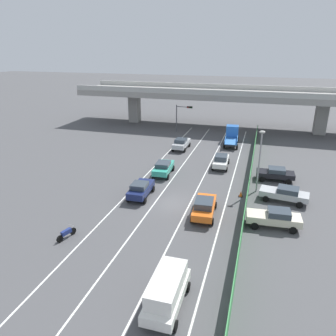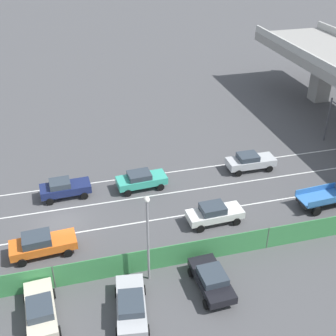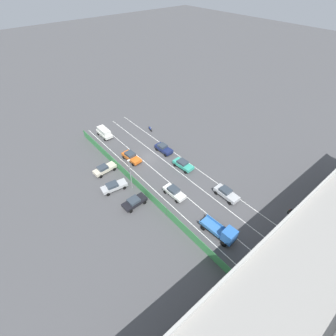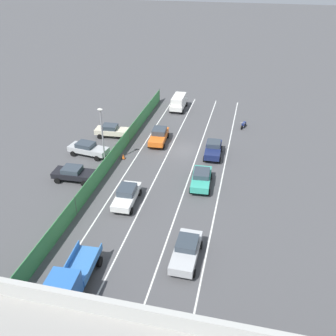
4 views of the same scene
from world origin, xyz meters
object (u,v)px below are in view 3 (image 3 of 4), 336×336
Objects in this scene: car_van_white at (104,132)px; traffic_cone at (133,178)px; car_taxi_orange at (131,157)px; parked_sedan_cream at (104,169)px; street_lamp at (130,171)px; traffic_light at (293,212)px; car_sedan_silver at (226,193)px; car_sedan_navy at (164,148)px; parked_wagon_silver at (114,186)px; flatbed_truck_blue at (224,233)px; car_taxi_teal at (183,164)px; motorcycle at (150,129)px; car_sedan_white at (174,192)px; parked_sedan_dark at (134,202)px.

traffic_cone is at bearing 79.73° from car_van_white.
car_taxi_orange reaches higher than traffic_cone.
street_lamp reaches higher than parked_sedan_cream.
traffic_light is at bearing 108.01° from car_taxi_orange.
car_sedan_silver reaches higher than traffic_cone.
car_sedan_navy is at bearing -162.90° from traffic_cone.
car_sedan_silver is 17.30m from car_sedan_navy.
car_taxi_orange is at bearing 89.52° from car_van_white.
traffic_light is 8.09× the size of traffic_cone.
street_lamp is (13.98, -22.61, 0.61)m from traffic_light.
car_sedan_navy is 14.46m from parked_wagon_silver.
car_sedan_silver is at bearing -142.94° from flatbed_truck_blue.
car_taxi_teal is (-6.51, 20.16, -0.30)m from car_van_white.
car_taxi_orange is at bearing -71.99° from traffic_light.
parked_wagon_silver is at bearing 35.03° from motorcycle.
car_van_white is 12.91m from parked_sedan_cream.
flatbed_truck_blue reaches higher than motorcycle.
car_sedan_white is at bearing -60.22° from traffic_light.
car_van_white is (-0.10, -11.49, 0.27)m from car_taxi_orange.
street_lamp is at bearing -58.27° from traffic_light.
traffic_cone is (3.00, 16.55, -0.92)m from car_van_white.
car_taxi_teal is at bearing 170.74° from street_lamp.
car_sedan_navy is 12.76m from street_lamp.
traffic_light reaches higher than car_sedan_navy.
parked_sedan_cream is 1.07× the size of parked_sedan_dark.
car_taxi_orange is 7.26m from car_sedan_navy.
traffic_cone is at bearing -121.93° from parked_sedan_dark.
car_sedan_white is 13.05m from car_sedan_navy.
car_taxi_teal is 7.44× the size of traffic_cone.
car_sedan_navy is 9.37m from motorcycle.
parked_sedan_cream is at bearing -64.50° from car_sedan_white.
car_van_white is at bearing -25.22° from motorcycle.
motorcycle is at bearing -145.46° from car_taxi_orange.
car_sedan_navy is 2.27× the size of motorcycle.
street_lamp reaches higher than car_taxi_orange.
car_sedan_white is 0.77× the size of flatbed_truck_blue.
car_taxi_teal is 10.19m from traffic_cone.
car_taxi_teal is (-6.32, -4.56, -0.00)m from car_sedan_white.
parked_sedan_cream is (6.24, -24.77, -0.47)m from flatbed_truck_blue.
street_lamp is (-1.72, 7.05, 3.19)m from parked_sedan_cream.
traffic_light reaches higher than car_taxi_teal.
traffic_light reaches higher than car_van_white.
car_sedan_silver is at bearing 83.76° from motorcycle.
car_sedan_white reaches higher than parked_sedan_cream.
car_taxi_orange is 1.04× the size of parked_sedan_cream.
car_van_white is 1.01× the size of parked_sedan_cream.
car_taxi_orange is 1.03× the size of car_van_white.
car_sedan_white is 9.15m from car_sedan_silver.
car_sedan_silver is 0.99× the size of car_van_white.
car_van_white is 0.70× the size of street_lamp.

